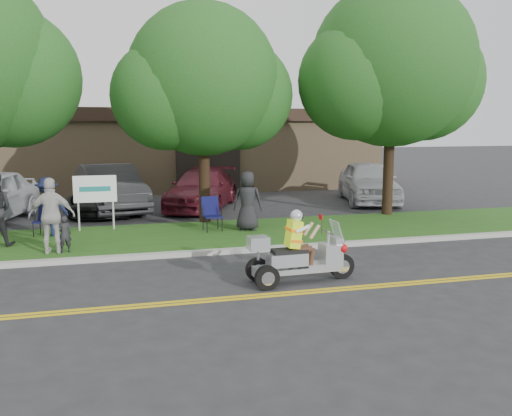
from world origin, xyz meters
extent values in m
plane|color=#28282B|center=(0.00, 0.00, 0.00)|extent=(120.00, 120.00, 0.00)
cube|color=gold|center=(0.00, -0.58, 0.01)|extent=(60.00, 0.10, 0.01)
cube|color=gold|center=(0.00, -0.42, 0.01)|extent=(60.00, 0.10, 0.01)
cube|color=#A8A89E|center=(0.00, 3.05, 0.06)|extent=(60.00, 0.25, 0.12)
cube|color=#264913|center=(0.00, 5.20, 0.06)|extent=(60.00, 4.00, 0.10)
cube|color=#9E7F5B|center=(2.00, 19.00, 2.00)|extent=(18.00, 8.00, 4.00)
cube|color=black|center=(2.00, 14.95, 3.70)|extent=(18.00, 0.30, 0.60)
sphere|color=#164F18|center=(-5.15, 7.30, 4.59)|extent=(4.05, 4.05, 4.05)
cylinder|color=#332114|center=(0.50, 7.20, 2.10)|extent=(0.36, 0.36, 4.20)
sphere|color=#164F18|center=(0.50, 7.20, 4.65)|extent=(4.80, 4.80, 4.80)
sphere|color=#164F18|center=(1.70, 7.50, 4.20)|extent=(3.60, 3.60, 3.60)
sphere|color=#164F18|center=(-0.70, 7.00, 4.12)|extent=(3.36, 3.36, 3.36)
cylinder|color=#332114|center=(7.00, 7.00, 2.38)|extent=(0.36, 0.36, 4.76)
sphere|color=#164F18|center=(7.00, 7.00, 5.27)|extent=(5.60, 5.60, 5.60)
sphere|color=#164F18|center=(8.40, 7.30, 4.76)|extent=(4.20, 4.20, 4.20)
sphere|color=#164F18|center=(5.60, 6.80, 4.68)|extent=(3.92, 3.92, 3.92)
cylinder|color=silver|center=(-3.40, 6.60, 0.55)|extent=(0.06, 0.06, 1.10)
cylinder|color=silver|center=(-2.40, 6.60, 0.55)|extent=(0.06, 0.06, 1.10)
cube|color=white|center=(-2.90, 6.60, 1.35)|extent=(1.25, 0.06, 0.80)
cylinder|color=black|center=(2.26, 0.22, 0.27)|extent=(0.54, 0.14, 0.54)
cylinder|color=black|center=(0.49, -0.16, 0.25)|extent=(0.50, 0.15, 0.50)
cylinder|color=black|center=(0.47, 0.48, 0.25)|extent=(0.50, 0.15, 0.50)
cube|color=#B6BAC0|center=(1.28, 0.19, 0.30)|extent=(1.71, 0.47, 0.16)
cube|color=#B6BAC0|center=(1.01, 0.18, 0.49)|extent=(0.82, 0.44, 0.31)
cube|color=black|center=(1.06, 0.18, 0.68)|extent=(0.73, 0.40, 0.09)
cube|color=#B6BAC0|center=(2.00, 0.21, 0.54)|extent=(0.42, 0.44, 0.49)
cube|color=silver|center=(2.12, 0.22, 1.05)|extent=(0.19, 0.42, 0.44)
cube|color=#B6BAC0|center=(0.39, 0.15, 0.89)|extent=(0.42, 0.39, 0.27)
sphere|color=#B20C0F|center=(2.21, 0.10, 0.70)|extent=(0.20, 0.20, 0.20)
cube|color=#BADD17|center=(1.16, 0.18, 1.04)|extent=(0.32, 0.37, 0.58)
sphere|color=silver|center=(1.21, 0.18, 1.41)|extent=(0.26, 0.26, 0.26)
cylinder|color=black|center=(-4.61, 6.02, 0.30)|extent=(0.03, 0.03, 0.40)
cylinder|color=black|center=(-4.21, 5.87, 0.30)|extent=(0.03, 0.03, 0.40)
cylinder|color=black|center=(-4.47, 6.39, 0.30)|extent=(0.03, 0.03, 0.40)
cylinder|color=black|center=(-4.06, 6.24, 0.30)|extent=(0.03, 0.03, 0.40)
cube|color=#0E1042|center=(-4.34, 6.13, 0.51)|extent=(0.62, 0.60, 0.04)
cube|color=#0E1042|center=(-4.26, 6.33, 0.78)|extent=(0.51, 0.31, 0.54)
cylinder|color=black|center=(0.24, 5.32, 0.32)|extent=(0.03, 0.03, 0.42)
cylinder|color=black|center=(0.70, 5.37, 0.32)|extent=(0.03, 0.03, 0.42)
cylinder|color=black|center=(0.20, 5.74, 0.32)|extent=(0.03, 0.03, 0.42)
cylinder|color=black|center=(0.66, 5.79, 0.32)|extent=(0.03, 0.03, 0.42)
cube|color=#0D0E3D|center=(0.45, 5.56, 0.54)|extent=(0.58, 0.54, 0.04)
cube|color=#0D0E3D|center=(0.43, 5.79, 0.83)|extent=(0.54, 0.21, 0.57)
imported|color=beige|center=(-3.86, 3.80, 1.04)|extent=(1.13, 0.56, 1.87)
imported|color=#151B3C|center=(-4.19, 6.04, 0.94)|extent=(1.15, 0.74, 1.68)
imported|color=black|center=(1.49, 5.41, 1.00)|extent=(1.00, 0.81, 1.79)
imported|color=#232326|center=(-3.60, 3.79, 0.57)|extent=(0.38, 0.29, 0.93)
imported|color=#2A2A2D|center=(-2.48, 10.73, 0.88)|extent=(2.89, 5.60, 1.76)
imported|color=black|center=(-2.50, 10.30, 0.64)|extent=(3.30, 5.01, 1.28)
imported|color=#51131E|center=(0.98, 10.68, 0.75)|extent=(3.93, 5.56, 1.50)
imported|color=#A6A9AE|center=(8.00, 10.48, 0.88)|extent=(3.38, 5.51, 1.75)
camera|label=1|loc=(-2.41, -10.13, 3.26)|focal=38.00mm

